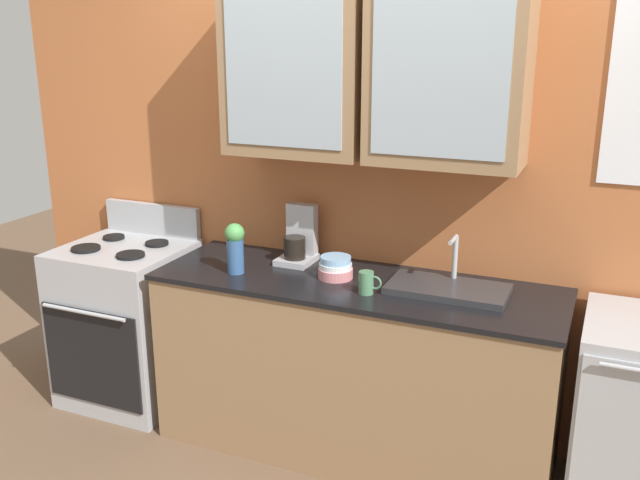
# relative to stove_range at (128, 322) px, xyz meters

# --- Properties ---
(ground_plane) EXTENTS (10.00, 10.00, 0.00)m
(ground_plane) POSITION_rel_stove_range_xyz_m (1.35, 0.00, -0.45)
(ground_plane) COLOR brown
(back_wall_unit) EXTENTS (4.26, 0.44, 2.70)m
(back_wall_unit) POSITION_rel_stove_range_xyz_m (1.36, 0.31, 1.02)
(back_wall_unit) COLOR #B76638
(back_wall_unit) RESTS_ON ground_plane
(counter) EXTENTS (1.93, 0.63, 0.89)m
(counter) POSITION_rel_stove_range_xyz_m (1.35, 0.00, -0.01)
(counter) COLOR #93704C
(counter) RESTS_ON ground_plane
(stove_range) EXTENTS (0.65, 0.65, 1.07)m
(stove_range) POSITION_rel_stove_range_xyz_m (0.00, 0.00, 0.00)
(stove_range) COLOR #ADAFB5
(stove_range) RESTS_ON ground_plane
(sink_faucet) EXTENTS (0.53, 0.29, 0.24)m
(sink_faucet) POSITION_rel_stove_range_xyz_m (1.78, 0.04, 0.46)
(sink_faucet) COLOR #2D2D30
(sink_faucet) RESTS_ON counter
(bowl_stack) EXTENTS (0.17, 0.17, 0.11)m
(bowl_stack) POSITION_rel_stove_range_xyz_m (1.25, 0.01, 0.49)
(bowl_stack) COLOR #D87F84
(bowl_stack) RESTS_ON counter
(vase) EXTENTS (0.09, 0.09, 0.25)m
(vase) POSITION_rel_stove_range_xyz_m (0.77, -0.11, 0.57)
(vase) COLOR #33598C
(vase) RESTS_ON counter
(cup_near_sink) EXTENTS (0.11, 0.07, 0.10)m
(cup_near_sink) POSITION_rel_stove_range_xyz_m (1.45, -0.13, 0.49)
(cup_near_sink) COLOR #4C7F59
(cup_near_sink) RESTS_ON counter
(coffee_maker) EXTENTS (0.17, 0.20, 0.29)m
(coffee_maker) POSITION_rel_stove_range_xyz_m (0.98, 0.17, 0.55)
(coffee_maker) COLOR #B7B7BC
(coffee_maker) RESTS_ON counter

